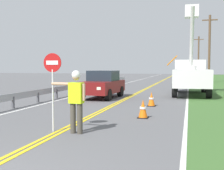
# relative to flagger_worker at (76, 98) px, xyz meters

# --- Properties ---
(centerline_yellow_left) EXTENTS (0.11, 110.00, 0.01)m
(centerline_yellow_left) POSITION_rel_flagger_worker_xyz_m (-0.64, 15.45, -1.04)
(centerline_yellow_left) COLOR yellow
(centerline_yellow_left) RESTS_ON ground
(centerline_yellow_right) EXTENTS (0.11, 110.00, 0.01)m
(centerline_yellow_right) POSITION_rel_flagger_worker_xyz_m (-0.46, 15.45, -1.04)
(centerline_yellow_right) COLOR yellow
(centerline_yellow_right) RESTS_ON ground
(edge_line_right) EXTENTS (0.12, 110.00, 0.01)m
(edge_line_right) POSITION_rel_flagger_worker_xyz_m (3.05, 15.45, -1.04)
(edge_line_right) COLOR silver
(edge_line_right) RESTS_ON ground
(edge_line_left) EXTENTS (0.12, 110.00, 0.01)m
(edge_line_left) POSITION_rel_flagger_worker_xyz_m (-4.15, 15.45, -1.04)
(edge_line_left) COLOR silver
(edge_line_left) RESTS_ON ground
(flagger_worker) EXTENTS (1.08, 0.28, 1.83)m
(flagger_worker) POSITION_rel_flagger_worker_xyz_m (0.00, 0.00, 0.00)
(flagger_worker) COLOR #474238
(flagger_worker) RESTS_ON ground
(stop_sign_paddle) EXTENTS (0.56, 0.04, 2.33)m
(stop_sign_paddle) POSITION_rel_flagger_worker_xyz_m (-0.77, 0.08, 0.66)
(stop_sign_paddle) COLOR silver
(stop_sign_paddle) RESTS_ON ground
(utility_bucket_truck) EXTENTS (2.67, 6.86, 6.10)m
(utility_bucket_truck) POSITION_rel_flagger_worker_xyz_m (3.22, 13.43, 0.39)
(utility_bucket_truck) COLOR silver
(utility_bucket_truck) RESTS_ON ground
(oncoming_sedan_nearest) EXTENTS (2.08, 4.19, 1.70)m
(oncoming_sedan_nearest) POSITION_rel_flagger_worker_xyz_m (-2.09, 9.51, -0.21)
(oncoming_sedan_nearest) COLOR maroon
(oncoming_sedan_nearest) RESTS_ON ground
(utility_pole_mid) EXTENTS (1.80, 0.28, 8.22)m
(utility_pole_mid) POSITION_rel_flagger_worker_xyz_m (5.44, 29.71, 3.25)
(utility_pole_mid) COLOR brown
(utility_pole_mid) RESTS_ON ground
(utility_pole_far) EXTENTS (1.80, 0.28, 7.84)m
(utility_pole_far) POSITION_rel_flagger_worker_xyz_m (4.78, 51.13, 3.06)
(utility_pole_far) COLOR brown
(utility_pole_far) RESTS_ON ground
(traffic_cone_lead) EXTENTS (0.40, 0.40, 0.70)m
(traffic_cone_lead) POSITION_rel_flagger_worker_xyz_m (1.47, 3.04, -0.71)
(traffic_cone_lead) COLOR orange
(traffic_cone_lead) RESTS_ON ground
(traffic_cone_mid) EXTENTS (0.40, 0.40, 0.70)m
(traffic_cone_mid) POSITION_rel_flagger_worker_xyz_m (1.36, 6.45, -0.71)
(traffic_cone_mid) COLOR orange
(traffic_cone_mid) RESTS_ON ground
(guardrail_left_shoulder) EXTENTS (0.10, 32.00, 0.71)m
(guardrail_left_shoulder) POSITION_rel_flagger_worker_xyz_m (-4.75, 12.00, -0.53)
(guardrail_left_shoulder) COLOR #9EA0A3
(guardrail_left_shoulder) RESTS_ON ground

